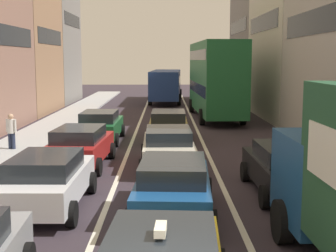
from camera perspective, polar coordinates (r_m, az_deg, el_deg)
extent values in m
cube|color=#AAAAAA|center=(26.16, -14.96, -0.90)|extent=(2.60, 64.00, 0.14)
cube|color=silver|center=(25.38, -3.96, -1.07)|extent=(0.16, 60.00, 0.01)
cube|color=silver|center=(25.39, 3.72, -1.06)|extent=(0.16, 60.00, 0.01)
cube|color=black|center=(28.31, -17.87, 10.11)|extent=(0.02, 7.04, 1.10)
cube|color=#9E7556|center=(37.75, -18.99, 9.19)|extent=(7.00, 8.70, 10.13)
cube|color=black|center=(36.82, -13.75, 10.22)|extent=(0.02, 7.04, 1.10)
cube|color=gray|center=(46.26, -15.57, 11.13)|extent=(7.00, 8.70, 13.52)
cube|color=black|center=(45.53, -11.23, 12.17)|extent=(0.02, 7.04, 1.10)
cube|color=gray|center=(44.71, 12.78, 10.60)|extent=(7.00, 10.90, 12.38)
cube|color=black|center=(44.09, 8.27, 11.56)|extent=(0.02, 8.80, 1.10)
cube|color=beige|center=(34.07, 17.01, 10.64)|extent=(7.00, 10.90, 11.54)
cube|color=black|center=(33.24, 11.14, 11.90)|extent=(0.02, 8.80, 1.10)
cube|color=black|center=(22.53, 16.74, 11.70)|extent=(0.02, 8.80, 1.10)
cube|color=black|center=(12.00, 17.73, -2.85)|extent=(2.02, 0.08, 0.70)
cylinder|color=black|center=(10.93, 13.37, -10.94)|extent=(0.32, 0.97, 0.96)
cube|color=#F2EACC|center=(6.93, -0.89, -12.13)|extent=(0.19, 0.45, 0.12)
cube|color=#194C8C|center=(12.33, 0.63, -7.61)|extent=(2.02, 4.39, 0.70)
cube|color=#1E2328|center=(12.00, 0.60, -5.29)|extent=(1.71, 2.49, 0.52)
cylinder|color=black|center=(13.89, -2.98, -7.33)|extent=(0.25, 0.65, 0.64)
cylinder|color=black|center=(13.84, 4.69, -7.40)|extent=(0.25, 0.65, 0.64)
cylinder|color=black|center=(11.11, -4.48, -11.29)|extent=(0.25, 0.65, 0.64)
cylinder|color=black|center=(11.05, 5.23, -11.42)|extent=(0.25, 0.65, 0.64)
cube|color=silver|center=(13.33, -14.01, -6.66)|extent=(1.86, 4.32, 0.70)
cube|color=#1E2328|center=(13.01, -14.31, -4.49)|extent=(1.62, 2.43, 0.52)
cylinder|color=black|center=(15.02, -16.01, -6.45)|extent=(0.23, 0.64, 0.64)
cylinder|color=black|center=(14.62, -9.02, -6.64)|extent=(0.23, 0.64, 0.64)
cylinder|color=black|center=(11.86, -11.34, -10.18)|extent=(0.23, 0.64, 0.64)
cube|color=beige|center=(17.65, 0.04, -2.84)|extent=(1.88, 4.33, 0.70)
cube|color=#1E2328|center=(17.36, 0.05, -1.15)|extent=(1.63, 2.44, 0.52)
cylinder|color=black|center=(19.16, -2.83, -3.06)|extent=(0.23, 0.64, 0.64)
cylinder|color=black|center=(19.20, 2.67, -3.04)|extent=(0.23, 0.64, 0.64)
cylinder|color=black|center=(16.30, -3.08, -5.03)|extent=(0.23, 0.64, 0.64)
cylinder|color=black|center=(16.35, 3.41, -4.99)|extent=(0.23, 0.64, 0.64)
cube|color=#A51E1E|center=(18.19, -10.31, -2.65)|extent=(2.03, 4.39, 0.70)
cube|color=#1E2328|center=(17.90, -10.49, -1.01)|extent=(1.71, 2.49, 0.52)
cylinder|color=black|center=(19.87, -11.93, -2.83)|extent=(0.25, 0.65, 0.64)
cylinder|color=black|center=(19.49, -6.68, -2.92)|extent=(0.25, 0.65, 0.64)
cylinder|color=black|center=(17.11, -14.39, -4.64)|extent=(0.25, 0.65, 0.64)
cylinder|color=black|center=(16.67, -8.31, -4.81)|extent=(0.25, 0.65, 0.64)
cube|color=#B29319|center=(23.42, 0.05, -0.16)|extent=(1.85, 4.32, 0.70)
cube|color=#1E2328|center=(23.15, 0.04, 1.14)|extent=(1.61, 2.43, 0.52)
cylinder|color=black|center=(24.94, -2.05, -0.48)|extent=(0.23, 0.64, 0.64)
cylinder|color=black|center=(24.93, 2.18, -0.48)|extent=(0.23, 0.64, 0.64)
cylinder|color=black|center=(22.05, -2.36, -1.60)|extent=(0.23, 0.64, 0.64)
cylinder|color=black|center=(22.04, 2.42, -1.60)|extent=(0.23, 0.64, 0.64)
cube|color=#19592D|center=(23.51, -8.03, -0.21)|extent=(1.86, 4.32, 0.70)
cube|color=#1E2328|center=(23.24, -8.12, 1.09)|extent=(1.62, 2.43, 0.52)
cylinder|color=black|center=(25.13, -9.60, -0.52)|extent=(0.23, 0.64, 0.64)
cylinder|color=black|center=(24.88, -5.42, -0.53)|extent=(0.23, 0.64, 0.64)
cylinder|color=black|center=(22.29, -10.90, -1.63)|extent=(0.23, 0.64, 0.64)
cylinder|color=black|center=(22.01, -6.19, -1.66)|extent=(0.23, 0.64, 0.64)
cube|color=black|center=(14.74, 13.68, -5.24)|extent=(1.87, 4.33, 0.70)
cube|color=#1E2328|center=(14.44, 13.96, -3.26)|extent=(1.62, 2.43, 0.52)
cylinder|color=black|center=(16.01, 9.10, -5.36)|extent=(0.23, 0.64, 0.64)
cylinder|color=black|center=(16.44, 15.45, -5.20)|extent=(0.23, 0.64, 0.64)
cylinder|color=black|center=(13.24, 11.38, -8.25)|extent=(0.23, 0.64, 0.64)
cylinder|color=black|center=(13.75, 18.95, -7.91)|extent=(0.23, 0.64, 0.64)
cube|color=#1E6033|center=(32.27, 5.63, 3.87)|extent=(2.88, 10.58, 2.40)
cube|color=black|center=(32.25, 5.64, 4.51)|extent=(2.89, 9.96, 0.70)
cube|color=#1E6033|center=(32.19, 5.69, 7.93)|extent=(2.88, 10.58, 2.16)
cube|color=black|center=(32.19, 5.69, 8.35)|extent=(2.89, 9.96, 0.64)
cylinder|color=black|center=(35.97, 2.79, 2.40)|extent=(0.34, 1.01, 1.00)
cylinder|color=black|center=(36.29, 6.72, 2.41)|extent=(0.34, 1.01, 1.00)
cylinder|color=black|center=(29.12, 4.03, 1.08)|extent=(0.34, 1.01, 1.00)
cylinder|color=black|center=(29.51, 8.86, 1.09)|extent=(0.34, 1.01, 1.00)
cube|color=navy|center=(44.46, -0.23, 5.02)|extent=(2.97, 10.60, 2.40)
cube|color=black|center=(44.44, -0.23, 5.49)|extent=(2.97, 9.97, 0.70)
cylinder|color=black|center=(48.37, -1.52, 3.84)|extent=(0.34, 1.01, 1.00)
cylinder|color=black|center=(48.27, 1.45, 3.83)|extent=(0.34, 1.01, 1.00)
cylinder|color=black|center=(41.48, -2.14, 3.15)|extent=(0.34, 1.01, 1.00)
cylinder|color=black|center=(41.36, 1.32, 3.14)|extent=(0.34, 1.01, 1.00)
cylinder|color=#262D47|center=(21.69, -17.82, -1.90)|extent=(0.16, 0.16, 0.82)
cylinder|color=#262D47|center=(21.81, -18.18, -1.86)|extent=(0.16, 0.16, 0.82)
cylinder|color=silver|center=(21.64, -18.08, -0.03)|extent=(0.34, 0.34, 0.60)
sphere|color=tan|center=(21.59, -18.13, 1.08)|extent=(0.24, 0.24, 0.24)
cylinder|color=silver|center=(21.50, -17.64, 0.02)|extent=(0.10, 0.10, 0.55)
cylinder|color=silver|center=(21.78, -18.52, 0.08)|extent=(0.10, 0.10, 0.55)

